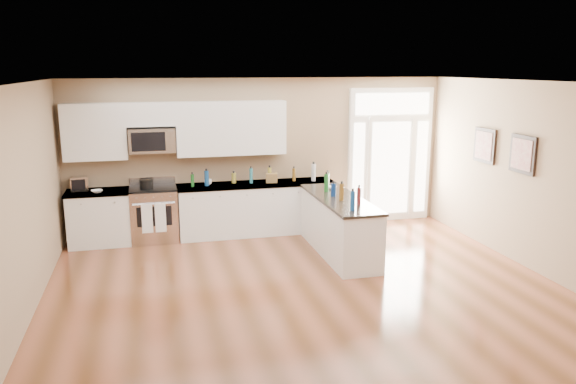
# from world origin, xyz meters

# --- Properties ---
(ground) EXTENTS (8.00, 8.00, 0.00)m
(ground) POSITION_xyz_m (0.00, 0.00, 0.00)
(ground) COLOR #5B3319
(room_shell) EXTENTS (8.00, 8.00, 8.00)m
(room_shell) POSITION_xyz_m (0.00, 0.00, 1.71)
(room_shell) COLOR #947B5D
(room_shell) RESTS_ON ground
(back_cabinet_left) EXTENTS (1.10, 0.66, 0.94)m
(back_cabinet_left) POSITION_xyz_m (-2.87, 3.69, 0.44)
(back_cabinet_left) COLOR white
(back_cabinet_left) RESTS_ON ground
(back_cabinet_right) EXTENTS (2.85, 0.66, 0.94)m
(back_cabinet_right) POSITION_xyz_m (-0.16, 3.69, 0.44)
(back_cabinet_right) COLOR white
(back_cabinet_right) RESTS_ON ground
(peninsula_cabinet) EXTENTS (0.69, 2.32, 0.94)m
(peninsula_cabinet) POSITION_xyz_m (0.93, 2.24, 0.43)
(peninsula_cabinet) COLOR white
(peninsula_cabinet) RESTS_ON ground
(upper_cabinet_left) EXTENTS (1.04, 0.33, 0.95)m
(upper_cabinet_left) POSITION_xyz_m (-2.88, 3.83, 1.93)
(upper_cabinet_left) COLOR white
(upper_cabinet_left) RESTS_ON room_shell
(upper_cabinet_right) EXTENTS (1.94, 0.33, 0.95)m
(upper_cabinet_right) POSITION_xyz_m (-0.57, 3.83, 1.93)
(upper_cabinet_right) COLOR white
(upper_cabinet_right) RESTS_ON room_shell
(upper_cabinet_short) EXTENTS (0.82, 0.33, 0.40)m
(upper_cabinet_short) POSITION_xyz_m (-1.95, 3.83, 2.20)
(upper_cabinet_short) COLOR white
(upper_cabinet_short) RESTS_ON room_shell
(microwave) EXTENTS (0.78, 0.41, 0.42)m
(microwave) POSITION_xyz_m (-1.95, 3.80, 1.76)
(microwave) COLOR silver
(microwave) RESTS_ON room_shell
(entry_door) EXTENTS (1.70, 0.10, 2.60)m
(entry_door) POSITION_xyz_m (2.55, 3.95, 1.30)
(entry_door) COLOR white
(entry_door) RESTS_ON ground
(wall_art_near) EXTENTS (0.05, 0.58, 0.58)m
(wall_art_near) POSITION_xyz_m (3.47, 2.20, 1.70)
(wall_art_near) COLOR black
(wall_art_near) RESTS_ON room_shell
(wall_art_far) EXTENTS (0.05, 0.58, 0.58)m
(wall_art_far) POSITION_xyz_m (3.47, 1.20, 1.70)
(wall_art_far) COLOR black
(wall_art_far) RESTS_ON room_shell
(kitchen_range) EXTENTS (0.80, 0.70, 1.08)m
(kitchen_range) POSITION_xyz_m (-1.98, 3.69, 0.48)
(kitchen_range) COLOR silver
(kitchen_range) RESTS_ON ground
(stockpot) EXTENTS (0.28, 0.28, 0.17)m
(stockpot) POSITION_xyz_m (-2.09, 3.62, 1.04)
(stockpot) COLOR black
(stockpot) RESTS_ON kitchen_range
(toaster_oven) EXTENTS (0.31, 0.25, 0.24)m
(toaster_oven) POSITION_xyz_m (-3.19, 3.79, 1.06)
(toaster_oven) COLOR silver
(toaster_oven) RESTS_ON back_cabinet_left
(cardboard_box) EXTENTS (0.23, 0.18, 0.17)m
(cardboard_box) POSITION_xyz_m (0.12, 3.67, 1.02)
(cardboard_box) COLOR brown
(cardboard_box) RESTS_ON back_cabinet_right
(bowl_left) EXTENTS (0.23, 0.23, 0.05)m
(bowl_left) POSITION_xyz_m (-2.89, 3.55, 0.96)
(bowl_left) COLOR white
(bowl_left) RESTS_ON back_cabinet_left
(bowl_peninsula) EXTENTS (0.16, 0.16, 0.05)m
(bowl_peninsula) POSITION_xyz_m (0.98, 2.89, 0.96)
(bowl_peninsula) COLOR white
(bowl_peninsula) RESTS_ON peninsula_cabinet
(cup_counter) EXTENTS (0.16, 0.16, 0.10)m
(cup_counter) POSITION_xyz_m (-1.02, 3.73, 0.99)
(cup_counter) COLOR white
(cup_counter) RESTS_ON back_cabinet_right
(counter_bottles) EXTENTS (2.40, 2.46, 0.32)m
(counter_bottles) POSITION_xyz_m (0.37, 2.97, 1.07)
(counter_bottles) COLOR #19591E
(counter_bottles) RESTS_ON back_cabinet_right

